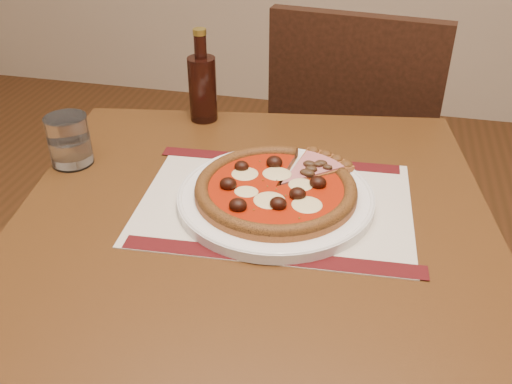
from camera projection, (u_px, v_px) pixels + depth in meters
table at (253, 260)px, 1.01m from camera, size 0.92×0.92×0.75m
chair_far at (354, 144)px, 1.64m from camera, size 0.49×0.49×0.93m
placemat at (275, 203)px, 0.98m from camera, size 0.48×0.36×0.00m
plate at (276, 198)px, 0.98m from camera, size 0.34×0.34×0.02m
pizza at (276, 188)px, 0.97m from camera, size 0.28×0.28×0.04m
ham_slice at (319, 169)px, 1.02m from camera, size 0.12×0.15×0.02m
water_glass at (69, 141)px, 1.08m from camera, size 0.10×0.10×0.10m
bottle at (202, 85)px, 1.23m from camera, size 0.06×0.06×0.20m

